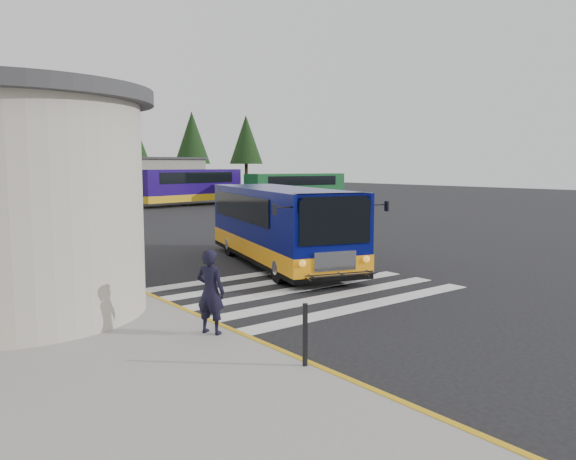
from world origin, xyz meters
TOP-DOWN VIEW (x-y plane):
  - ground at (0.00, 0.00)m, footprint 140.00×140.00m
  - curb_strip at (-4.05, 4.00)m, footprint 0.12×34.00m
  - crosswalk at (-0.50, -0.80)m, footprint 8.00×5.35m
  - depot_building at (6.00, 42.00)m, footprint 26.40×8.40m
  - tree_line at (6.29, 50.00)m, footprint 58.40×4.40m
  - transit_bus at (1.60, 2.56)m, footprint 5.24×9.51m
  - pedestrian_a at (-4.50, -3.28)m, footprint 0.62×0.71m
  - pedestrian_b at (-4.92, -0.25)m, footprint 0.66×0.84m
  - bollard at (-4.20, -5.74)m, footprint 0.08×0.08m
  - far_bus_a at (12.93, 30.57)m, footprint 10.57×4.97m
  - far_bus_b at (21.11, 26.03)m, footprint 9.15×3.41m

SIDE VIEW (x-z plane):
  - ground at x=0.00m, z-range 0.00..0.00m
  - crosswalk at x=-0.50m, z-range 0.00..0.01m
  - curb_strip at x=-4.05m, z-range 0.00..0.16m
  - bollard at x=-4.20m, z-range 0.15..1.17m
  - pedestrian_a at x=-4.50m, z-range 0.15..1.79m
  - pedestrian_b at x=-4.92m, z-range 0.15..1.83m
  - transit_bus at x=1.60m, z-range -0.06..2.56m
  - far_bus_b at x=21.11m, z-range 0.35..2.65m
  - far_bus_a at x=12.93m, z-range 0.39..3.02m
  - depot_building at x=6.00m, z-range 0.01..4.21m
  - tree_line at x=6.29m, z-range 1.77..11.77m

